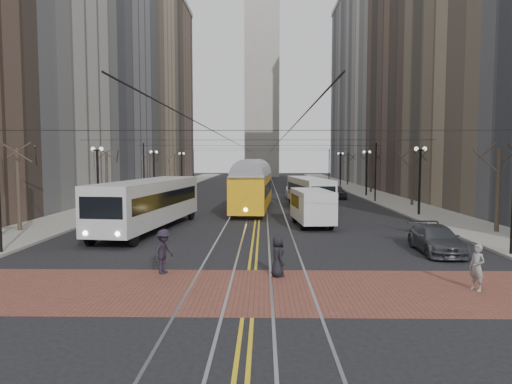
{
  "coord_description": "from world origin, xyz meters",
  "views": [
    {
      "loc": [
        0.51,
        -20.72,
        4.93
      ],
      "look_at": [
        0.07,
        5.13,
        3.0
      ],
      "focal_mm": 32.0,
      "sensor_mm": 36.0,
      "label": 1
    }
  ],
  "objects_px": {
    "rear_bus": "(309,193)",
    "clock_tower": "(262,40)",
    "streetcar": "(253,190)",
    "sedan_silver": "(292,193)",
    "sedan_parked": "(436,239)",
    "pedestrian_d": "(164,251)",
    "pedestrian_b": "(477,267)",
    "transit_bus": "(149,205)",
    "pedestrian_a": "(278,256)",
    "sedan_grey": "(336,192)",
    "cargo_van": "(312,208)"
  },
  "relations": [
    {
      "from": "pedestrian_b",
      "to": "pedestrian_d",
      "type": "distance_m",
      "value": 12.41
    },
    {
      "from": "sedan_silver",
      "to": "sedan_parked",
      "type": "relative_size",
      "value": 0.91
    },
    {
      "from": "clock_tower",
      "to": "rear_bus",
      "type": "relative_size",
      "value": 5.79
    },
    {
      "from": "rear_bus",
      "to": "sedan_parked",
      "type": "height_order",
      "value": "rear_bus"
    },
    {
      "from": "transit_bus",
      "to": "pedestrian_a",
      "type": "relative_size",
      "value": 8.0
    },
    {
      "from": "streetcar",
      "to": "sedan_silver",
      "type": "bearing_deg",
      "value": 72.66
    },
    {
      "from": "cargo_van",
      "to": "sedan_grey",
      "type": "relative_size",
      "value": 1.25
    },
    {
      "from": "streetcar",
      "to": "pedestrian_a",
      "type": "distance_m",
      "value": 24.59
    },
    {
      "from": "transit_bus",
      "to": "sedan_silver",
      "type": "distance_m",
      "value": 27.11
    },
    {
      "from": "transit_bus",
      "to": "pedestrian_b",
      "type": "bearing_deg",
      "value": -34.18
    },
    {
      "from": "sedan_parked",
      "to": "cargo_van",
      "type": "bearing_deg",
      "value": 122.89
    },
    {
      "from": "clock_tower",
      "to": "pedestrian_b",
      "type": "distance_m",
      "value": 111.88
    },
    {
      "from": "sedan_silver",
      "to": "pedestrian_a",
      "type": "bearing_deg",
      "value": -95.6
    },
    {
      "from": "rear_bus",
      "to": "pedestrian_a",
      "type": "height_order",
      "value": "rear_bus"
    },
    {
      "from": "sedan_silver",
      "to": "cargo_van",
      "type": "bearing_deg",
      "value": -91.05
    },
    {
      "from": "rear_bus",
      "to": "sedan_parked",
      "type": "xyz_separation_m",
      "value": [
        4.5,
        -21.18,
        -0.78
      ]
    },
    {
      "from": "sedan_grey",
      "to": "sedan_silver",
      "type": "height_order",
      "value": "sedan_grey"
    },
    {
      "from": "clock_tower",
      "to": "pedestrian_b",
      "type": "height_order",
      "value": "clock_tower"
    },
    {
      "from": "rear_bus",
      "to": "sedan_silver",
      "type": "bearing_deg",
      "value": 89.02
    },
    {
      "from": "clock_tower",
      "to": "cargo_van",
      "type": "bearing_deg",
      "value": -87.45
    },
    {
      "from": "clock_tower",
      "to": "rear_bus",
      "type": "height_order",
      "value": "clock_tower"
    },
    {
      "from": "rear_bus",
      "to": "clock_tower",
      "type": "bearing_deg",
      "value": 87.25
    },
    {
      "from": "sedan_grey",
      "to": "clock_tower",
      "type": "bearing_deg",
      "value": 94.68
    },
    {
      "from": "sedan_grey",
      "to": "transit_bus",
      "type": "bearing_deg",
      "value": -126.8
    },
    {
      "from": "clock_tower",
      "to": "rear_bus",
      "type": "bearing_deg",
      "value": -86.33
    },
    {
      "from": "transit_bus",
      "to": "rear_bus",
      "type": "relative_size",
      "value": 1.2
    },
    {
      "from": "clock_tower",
      "to": "pedestrian_d",
      "type": "height_order",
      "value": "clock_tower"
    },
    {
      "from": "sedan_silver",
      "to": "pedestrian_d",
      "type": "height_order",
      "value": "pedestrian_d"
    },
    {
      "from": "cargo_van",
      "to": "sedan_grey",
      "type": "height_order",
      "value": "cargo_van"
    },
    {
      "from": "pedestrian_a",
      "to": "pedestrian_b",
      "type": "xyz_separation_m",
      "value": [
        7.36,
        -1.86,
        0.01
      ]
    },
    {
      "from": "pedestrian_b",
      "to": "sedan_grey",
      "type": "bearing_deg",
      "value": 155.39
    },
    {
      "from": "transit_bus",
      "to": "pedestrian_d",
      "type": "bearing_deg",
      "value": -65.86
    },
    {
      "from": "streetcar",
      "to": "sedan_grey",
      "type": "bearing_deg",
      "value": 55.07
    },
    {
      "from": "cargo_van",
      "to": "sedan_grey",
      "type": "xyz_separation_m",
      "value": [
        5.39,
        23.05,
        -0.5
      ]
    },
    {
      "from": "streetcar",
      "to": "sedan_silver",
      "type": "xyz_separation_m",
      "value": [
        4.5,
        12.12,
        -1.12
      ]
    },
    {
      "from": "pedestrian_b",
      "to": "pedestrian_d",
      "type": "relative_size",
      "value": 0.91
    },
    {
      "from": "sedan_grey",
      "to": "streetcar",
      "type": "bearing_deg",
      "value": -131.28
    },
    {
      "from": "streetcar",
      "to": "sedan_parked",
      "type": "height_order",
      "value": "streetcar"
    },
    {
      "from": "sedan_grey",
      "to": "pedestrian_a",
      "type": "bearing_deg",
      "value": -105.9
    },
    {
      "from": "transit_bus",
      "to": "sedan_grey",
      "type": "distance_m",
      "value": 30.22
    },
    {
      "from": "sedan_silver",
      "to": "pedestrian_d",
      "type": "distance_m",
      "value": 37.04
    },
    {
      "from": "pedestrian_a",
      "to": "cargo_van",
      "type": "bearing_deg",
      "value": -31.55
    },
    {
      "from": "sedan_grey",
      "to": "sedan_silver",
      "type": "xyz_separation_m",
      "value": [
        -5.39,
        -0.56,
        -0.08
      ]
    },
    {
      "from": "sedan_silver",
      "to": "pedestrian_a",
      "type": "xyz_separation_m",
      "value": [
        -2.91,
        -36.64,
        0.14
      ]
    },
    {
      "from": "cargo_van",
      "to": "sedan_parked",
      "type": "bearing_deg",
      "value": -64.42
    },
    {
      "from": "pedestrian_d",
      "to": "pedestrian_b",
      "type": "bearing_deg",
      "value": -79.23
    },
    {
      "from": "cargo_van",
      "to": "pedestrian_b",
      "type": "bearing_deg",
      "value": -79.83
    },
    {
      "from": "streetcar",
      "to": "sedan_grey",
      "type": "height_order",
      "value": "streetcar"
    },
    {
      "from": "clock_tower",
      "to": "sedan_silver",
      "type": "distance_m",
      "value": 76.17
    },
    {
      "from": "rear_bus",
      "to": "cargo_van",
      "type": "distance_m",
      "value": 12.04
    }
  ]
}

